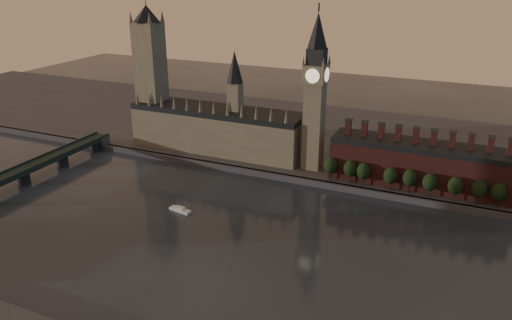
{
  "coord_description": "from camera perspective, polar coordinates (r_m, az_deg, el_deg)",
  "views": [
    {
      "loc": [
        102.55,
        -192.38,
        132.08
      ],
      "look_at": [
        -7.22,
        55.0,
        26.27
      ],
      "focal_mm": 35.0,
      "sensor_mm": 36.0,
      "label": 1
    }
  ],
  "objects": [
    {
      "name": "embankment_tree_7",
      "position": [
        311.04,
        24.13,
        -3.05
      ],
      "size": [
        8.6,
        8.6,
        14.88
      ],
      "color": "black",
      "rests_on": "north_bank"
    },
    {
      "name": "embankment_tree_5",
      "position": [
        310.03,
        19.26,
        -2.41
      ],
      "size": [
        8.6,
        8.6,
        14.88
      ],
      "color": "black",
      "rests_on": "north_bank"
    },
    {
      "name": "embankment_tree_0",
      "position": [
        319.95,
        8.54,
        -0.66
      ],
      "size": [
        8.6,
        8.6,
        14.88
      ],
      "color": "black",
      "rests_on": "north_bank"
    },
    {
      "name": "north_bank",
      "position": [
        405.77,
        8.01,
        2.44
      ],
      "size": [
        900.0,
        182.0,
        4.0
      ],
      "color": "#434247",
      "rests_on": "ground"
    },
    {
      "name": "embankment_tree_4",
      "position": [
        312.3,
        17.16,
        -1.98
      ],
      "size": [
        8.6,
        8.6,
        14.88
      ],
      "color": "black",
      "rests_on": "north_bank"
    },
    {
      "name": "palace_of_westminster",
      "position": [
        366.75,
        -4.39,
        3.76
      ],
      "size": [
        130.0,
        30.3,
        74.0
      ],
      "color": "#797056",
      "rests_on": "north_bank"
    },
    {
      "name": "victoria_tower",
      "position": [
        386.45,
        -11.94,
        10.01
      ],
      "size": [
        24.0,
        24.0,
        108.0
      ],
      "color": "#797056",
      "rests_on": "north_bank"
    },
    {
      "name": "chimney_block",
      "position": [
        324.03,
        18.35,
        -0.43
      ],
      "size": [
        110.0,
        25.0,
        37.0
      ],
      "color": "#5A2522",
      "rests_on": "north_bank"
    },
    {
      "name": "embankment_tree_3",
      "position": [
        312.46,
        15.13,
        -1.74
      ],
      "size": [
        8.6,
        8.6,
        14.88
      ],
      "color": "black",
      "rests_on": "north_bank"
    },
    {
      "name": "embankment_tree_2",
      "position": [
        315.37,
        12.2,
        -1.25
      ],
      "size": [
        8.6,
        8.6,
        14.88
      ],
      "color": "black",
      "rests_on": "north_bank"
    },
    {
      "name": "big_ben",
      "position": [
        325.06,
        6.78,
        7.82
      ],
      "size": [
        15.0,
        15.0,
        107.0
      ],
      "color": "#797056",
      "rests_on": "north_bank"
    },
    {
      "name": "river_boat",
      "position": [
        291.41,
        -8.66,
        -5.63
      ],
      "size": [
        14.28,
        6.14,
        2.76
      ],
      "rotation": [
        0.0,
        0.0,
        -0.16
      ],
      "color": "silver",
      "rests_on": "ground"
    },
    {
      "name": "embankment_tree_1",
      "position": [
        317.57,
        10.73,
        -0.97
      ],
      "size": [
        8.6,
        8.6,
        14.88
      ],
      "color": "black",
      "rests_on": "north_bank"
    },
    {
      "name": "embankment_tree_6",
      "position": [
        310.11,
        21.83,
        -2.76
      ],
      "size": [
        8.6,
        8.6,
        14.88
      ],
      "color": "black",
      "rests_on": "north_bank"
    },
    {
      "name": "ground",
      "position": [
        254.9,
        -3.59,
        -9.9
      ],
      "size": [
        900.0,
        900.0,
        0.0
      ],
      "primitive_type": "plane",
      "color": "black",
      "rests_on": "ground"
    },
    {
      "name": "embankment_tree_8",
      "position": [
        312.03,
        25.96,
        -3.28
      ],
      "size": [
        8.6,
        8.6,
        14.88
      ],
      "color": "black",
      "rests_on": "north_bank"
    }
  ]
}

